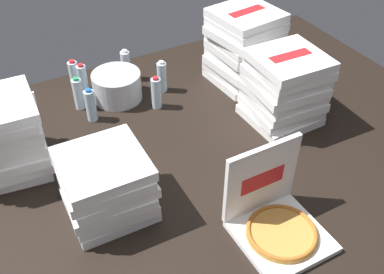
% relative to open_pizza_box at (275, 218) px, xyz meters
% --- Properties ---
extents(ground_plane, '(3.20, 2.40, 0.02)m').
position_rel_open_pizza_box_xyz_m(ground_plane, '(-0.12, 0.49, -0.09)').
color(ground_plane, black).
extents(open_pizza_box, '(0.36, 0.38, 0.39)m').
position_rel_open_pizza_box_xyz_m(open_pizza_box, '(0.00, 0.00, 0.00)').
color(open_pizza_box, white).
rests_on(open_pizza_box, ground_plane).
extents(pizza_stack_left_near, '(0.42, 0.42, 0.46)m').
position_rel_open_pizza_box_xyz_m(pizza_stack_left_near, '(0.56, 1.10, 0.15)').
color(pizza_stack_left_near, white).
rests_on(pizza_stack_left_near, ground_plane).
extents(pizza_stack_right_near, '(0.40, 0.39, 0.30)m').
position_rel_open_pizza_box_xyz_m(pizza_stack_right_near, '(-0.59, 0.47, 0.07)').
color(pizza_stack_right_near, white).
rests_on(pizza_stack_right_near, ground_plane).
extents(pizza_stack_right_far, '(0.43, 0.42, 0.41)m').
position_rel_open_pizza_box_xyz_m(pizza_stack_right_far, '(-0.92, 0.96, 0.12)').
color(pizza_stack_right_far, white).
rests_on(pizza_stack_right_far, ground_plane).
extents(pizza_stack_left_mid, '(0.40, 0.40, 0.41)m').
position_rel_open_pizza_box_xyz_m(pizza_stack_left_mid, '(0.53, 0.65, 0.12)').
color(pizza_stack_left_mid, white).
rests_on(pizza_stack_left_mid, ground_plane).
extents(ice_bucket, '(0.29, 0.29, 0.17)m').
position_rel_open_pizza_box_xyz_m(ice_bucket, '(-0.22, 1.28, 0.00)').
color(ice_bucket, '#B7BABF').
rests_on(ice_bucket, ground_plane).
extents(water_bottle_0, '(0.06, 0.06, 0.21)m').
position_rel_open_pizza_box_xyz_m(water_bottle_0, '(-0.43, 1.15, 0.02)').
color(water_bottle_0, silver).
rests_on(water_bottle_0, ground_plane).
extents(water_bottle_1, '(0.06, 0.06, 0.21)m').
position_rel_open_pizza_box_xyz_m(water_bottle_1, '(-0.05, 1.09, 0.02)').
color(water_bottle_1, silver).
rests_on(water_bottle_1, ground_plane).
extents(water_bottle_2, '(0.06, 0.06, 0.21)m').
position_rel_open_pizza_box_xyz_m(water_bottle_2, '(-0.09, 1.46, 0.02)').
color(water_bottle_2, white).
rests_on(water_bottle_2, ground_plane).
extents(water_bottle_3, '(0.06, 0.06, 0.21)m').
position_rel_open_pizza_box_xyz_m(water_bottle_3, '(-0.45, 1.30, 0.02)').
color(water_bottle_3, silver).
rests_on(water_bottle_3, ground_plane).
extents(water_bottle_4, '(0.06, 0.06, 0.21)m').
position_rel_open_pizza_box_xyz_m(water_bottle_4, '(-0.38, 1.43, 0.02)').
color(water_bottle_4, silver).
rests_on(water_bottle_4, ground_plane).
extents(water_bottle_5, '(0.06, 0.06, 0.21)m').
position_rel_open_pizza_box_xyz_m(water_bottle_5, '(0.06, 1.23, 0.02)').
color(water_bottle_5, silver).
rests_on(water_bottle_5, ground_plane).
extents(water_bottle_6, '(0.06, 0.06, 0.21)m').
position_rel_open_pizza_box_xyz_m(water_bottle_6, '(-0.41, 1.50, 0.02)').
color(water_bottle_6, silver).
rests_on(water_bottle_6, ground_plane).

